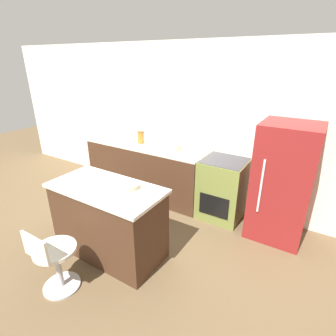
% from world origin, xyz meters
% --- Properties ---
extents(ground_plane, '(14.00, 14.00, 0.00)m').
position_xyz_m(ground_plane, '(0.00, 0.00, 0.00)').
color(ground_plane, brown).
extents(wall_back, '(8.00, 0.06, 2.60)m').
position_xyz_m(wall_back, '(0.00, 0.67, 1.30)').
color(wall_back, silver).
rests_on(wall_back, ground_plane).
extents(back_counter, '(2.24, 0.62, 0.95)m').
position_xyz_m(back_counter, '(-0.34, 0.33, 0.47)').
color(back_counter, '#422819').
rests_on(back_counter, ground_plane).
extents(kitchen_island, '(1.40, 0.71, 0.94)m').
position_xyz_m(kitchen_island, '(0.23, -1.22, 0.47)').
color(kitchen_island, '#422819').
rests_on(kitchen_island, ground_plane).
extents(oven_range, '(0.65, 0.63, 0.95)m').
position_xyz_m(oven_range, '(1.12, 0.33, 0.47)').
color(oven_range, olive).
rests_on(oven_range, ground_plane).
extents(refrigerator, '(0.72, 0.71, 1.61)m').
position_xyz_m(refrigerator, '(1.95, 0.30, 0.80)').
color(refrigerator, maroon).
rests_on(refrigerator, ground_plane).
extents(stool_chair, '(0.44, 0.44, 0.79)m').
position_xyz_m(stool_chair, '(0.17, -1.98, 0.38)').
color(stool_chair, '#B7B7BC').
rests_on(stool_chair, ground_plane).
extents(kettle, '(0.16, 0.16, 0.21)m').
position_xyz_m(kettle, '(-0.82, 0.38, 1.03)').
color(kettle, silver).
rests_on(kettle, back_counter).
extents(mixing_bowl, '(0.25, 0.25, 0.08)m').
position_xyz_m(mixing_bowl, '(0.21, 0.38, 0.99)').
color(mixing_bowl, '#C1B28E').
rests_on(mixing_bowl, back_counter).
extents(canister_jar, '(0.13, 0.13, 0.21)m').
position_xyz_m(canister_jar, '(-0.46, 0.38, 1.05)').
color(canister_jar, '#9E6623').
rests_on(canister_jar, back_counter).
extents(fruit_bowl, '(0.25, 0.25, 0.06)m').
position_xyz_m(fruit_bowl, '(0.49, -1.09, 0.97)').
color(fruit_bowl, '#C1B28E').
rests_on(fruit_bowl, kitchen_island).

